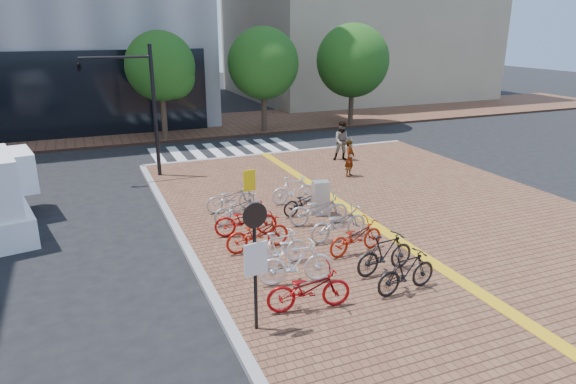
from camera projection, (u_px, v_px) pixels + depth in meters
name	position (u px, v px, depth m)	size (l,w,h in m)	color
ground	(341.00, 257.00, 14.67)	(120.00, 120.00, 0.00)	black
sidewalk	(568.00, 322.00, 11.34)	(14.00, 34.00, 0.15)	brown
tactile_strip	(535.00, 328.00, 10.96)	(0.40, 34.00, 0.01)	gold
kerb_north	(283.00, 153.00, 26.29)	(14.00, 0.25, 0.15)	gray
far_sidewalk	(188.00, 127.00, 33.11)	(70.00, 8.00, 0.15)	brown
crosswalk	(225.00, 150.00, 27.16)	(7.50, 4.00, 0.01)	silver
street_trees	(280.00, 64.00, 30.58)	(16.20, 4.60, 6.35)	#38281E
bike_0	(309.00, 289.00, 11.57)	(0.68, 1.95, 1.03)	#A10B0F
bike_1	(296.00, 262.00, 12.71)	(0.54, 1.92, 1.15)	white
bike_2	(280.00, 248.00, 13.69)	(0.47, 1.67, 1.01)	white
bike_3	(258.00, 233.00, 14.68)	(0.67, 1.93, 1.02)	#B2180C
bike_4	(246.00, 220.00, 15.67)	(0.67, 1.92, 1.01)	#A40D0B
bike_5	(239.00, 208.00, 16.76)	(0.64, 1.83, 0.96)	#AAAAAF
bike_6	(231.00, 198.00, 17.79)	(0.62, 1.78, 0.94)	#B1B1B6
bike_7	(407.00, 272.00, 12.33)	(0.49, 1.74, 1.05)	black
bike_8	(385.00, 253.00, 13.30)	(0.51, 1.80, 1.08)	black
bike_9	(356.00, 237.00, 14.47)	(0.64, 1.84, 0.97)	#A81F0C
bike_10	(339.00, 223.00, 15.38)	(0.69, 1.98, 1.04)	#ACACB1
bike_11	(319.00, 209.00, 16.54)	(0.69, 1.98, 1.04)	#A7A8AC
bike_12	(305.00, 201.00, 17.48)	(0.60, 1.71, 0.90)	black
bike_13	(293.00, 190.00, 18.55)	(0.48, 1.69, 1.01)	white
pedestrian_a	(350.00, 158.00, 21.80)	(0.57, 0.37, 1.56)	gray
pedestrian_b	(343.00, 141.00, 24.37)	(0.91, 0.71, 1.87)	#4A4E5E
utility_box	(321.00, 198.00, 17.41)	(0.54, 0.39, 1.17)	silver
yellow_sign	(249.00, 185.00, 16.98)	(0.44, 0.15, 1.65)	#B7B7BC
notice_sign	(255.00, 252.00, 10.38)	(0.53, 0.15, 2.86)	black
traffic_light_pole	(121.00, 88.00, 20.60)	(2.94, 1.13, 5.47)	black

